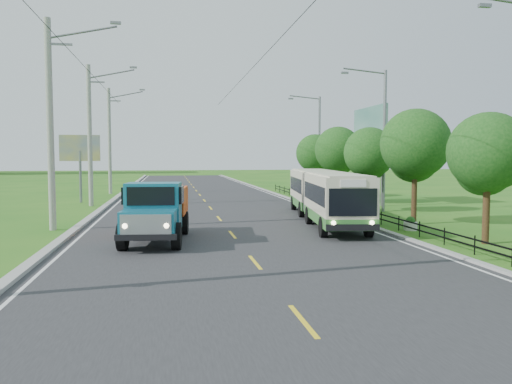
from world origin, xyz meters
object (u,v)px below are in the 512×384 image
object	(u,v)px
planter_near	(410,224)
planter_mid	(351,208)
pole_mid	(90,135)
streetlight_far	(318,142)
tree_fourth	(369,156)
tree_second	(487,157)
streetlight_mid	(382,135)
tree_back	(315,155)
tree_third	(415,148)
billboard_right	(370,133)
dump_truck	(156,208)
tree_fifth	(338,152)
billboard_left	(80,152)
planter_far	(315,198)
pole_far	(110,140)
bus	(324,192)
pole_near	(51,123)

from	to	relation	value
planter_near	planter_mid	xyz separation A→B (m)	(0.00, 8.00, 0.00)
pole_mid	streetlight_far	size ratio (longest dim) A/B	1.10
tree_fourth	planter_mid	size ratio (longest dim) A/B	8.06
tree_second	tree_fourth	xyz separation A→B (m)	(0.00, 12.00, 0.07)
streetlight_far	planter_near	xyz separation A→B (m)	(-2.04, -22.00, -4.62)
pole_mid	streetlight_mid	world-z (taller)	pole_mid
tree_fourth	tree_back	bearing A→B (deg)	90.00
tree_third	billboard_right	world-z (taller)	billboard_right
tree_fourth	dump_truck	distance (m)	16.22
tree_fifth	tree_back	size ratio (longest dim) A/B	1.05
streetlight_mid	dump_truck	size ratio (longest dim) A/B	1.49
tree_second	planter_near	distance (m)	5.19
tree_third	tree_back	size ratio (longest dim) A/B	1.09
pole_mid	tree_fifth	xyz separation A→B (m)	(18.12, -0.86, -1.24)
tree_third	tree_back	world-z (taller)	tree_third
pole_mid	billboard_left	distance (m)	3.47
tree_fifth	planter_far	bearing A→B (deg)	124.05
streetlight_far	planter_near	bearing A→B (deg)	-95.30
dump_truck	planter_near	bearing A→B (deg)	11.21
pole_mid	billboard_right	size ratio (longest dim) A/B	1.37
pole_far	bus	xyz separation A→B (m)	(13.81, -22.98, -3.50)
pole_far	planter_near	bearing A→B (deg)	-58.01
pole_mid	bus	bearing A→B (deg)	-38.48
pole_mid	streetlight_mid	bearing A→B (deg)	-20.32
tree_fourth	bus	xyz separation A→B (m)	(-4.31, -4.12, -1.99)
tree_fifth	planter_far	size ratio (longest dim) A/B	8.66
planter_mid	tree_second	bearing A→B (deg)	-83.95
pole_near	billboard_left	xyz separation A→B (m)	(-1.24, 15.00, -1.23)
pole_far	planter_mid	bearing A→B (deg)	-48.41
tree_back	planter_far	bearing A→B (deg)	-106.88
tree_third	streetlight_far	world-z (taller)	streetlight_far
tree_back	pole_far	bearing A→B (deg)	159.26
billboard_left	bus	xyz separation A→B (m)	(15.05, -13.98, -2.27)
tree_second	planter_far	distance (m)	20.16
tree_third	streetlight_far	size ratio (longest dim) A/B	0.66
dump_truck	streetlight_far	bearing A→B (deg)	64.89
tree_fifth	planter_near	xyz separation A→B (m)	(-1.26, -14.14, -3.57)
planter_near	tree_back	bearing A→B (deg)	86.43
pole_near	streetlight_far	bearing A→B (deg)	45.14
pole_near	planter_far	xyz separation A→B (m)	(16.86, 13.00, -4.81)
planter_near	tree_third	bearing A→B (deg)	59.59
bus	planter_far	bearing A→B (deg)	83.44
streetlight_far	planter_far	bearing A→B (deg)	-108.80
bus	billboard_right	bearing A→B (deg)	63.66
billboard_right	dump_truck	bearing A→B (deg)	-135.99
tree_third	tree_fifth	bearing A→B (deg)	90.00
pole_near	planter_near	bearing A→B (deg)	-10.09
tree_third	streetlight_far	bearing A→B (deg)	87.73
tree_back	dump_truck	size ratio (longest dim) A/B	0.90
tree_back	bus	world-z (taller)	tree_back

